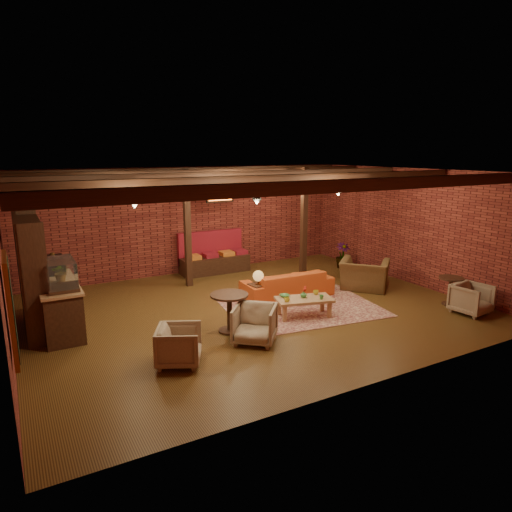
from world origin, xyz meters
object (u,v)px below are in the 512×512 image
side_table_lamp (258,279)px  armchair_right (365,270)px  round_table_left (229,306)px  coffee_table (304,300)px  armchair_a (179,343)px  sofa (287,284)px  side_table_book (372,269)px  armchair_b (255,322)px  plant_tall (344,231)px  armchair_far (471,298)px  round_table_right (451,286)px

side_table_lamp → armchair_right: (3.11, -0.31, -0.10)m
round_table_left → coffee_table: bearing=-0.2°
armchair_a → armchair_right: 6.18m
sofa → side_table_book: 2.78m
armchair_a → side_table_book: armchair_a is taller
coffee_table → armchair_right: (2.64, 0.95, 0.16)m
armchair_b → side_table_lamp: bearing=99.2°
armchair_b → armchair_a: bearing=-133.3°
side_table_lamp → plant_tall: 4.47m
sofa → armchair_right: armchair_right is taller
plant_tall → side_table_lamp: bearing=-156.5°
sofa → armchair_b: (-2.09, -2.08, 0.07)m
coffee_table → side_table_lamp: side_table_lamp is taller
sofa → side_table_lamp: (-0.91, -0.11, 0.30)m
round_table_left → side_table_book: round_table_left is taller
sofa → armchair_b: size_ratio=2.85×
armchair_a → side_table_book: size_ratio=1.65×
side_table_lamp → round_table_left: (-1.37, -1.25, -0.09)m
armchair_right → armchair_far: armchair_right is taller
armchair_far → coffee_table: bearing=147.2°
coffee_table → armchair_a: 3.38m
side_table_lamp → round_table_right: bearing=-29.7°
round_table_right → armchair_a: bearing=178.7°
armchair_far → plant_tall: plant_tall is taller
armchair_a → armchair_right: bearing=-46.3°
round_table_right → armchair_far: 0.66m
coffee_table → side_table_lamp: bearing=110.4°
armchair_a → round_table_right: bearing=-65.0°
coffee_table → armchair_right: armchair_right is taller
armchair_a → round_table_right: 6.84m
armchair_b → armchair_right: 4.60m
sofa → plant_tall: (3.16, 1.66, 0.87)m
round_table_left → side_table_book: size_ratio=1.75×
armchair_b → side_table_book: (4.87, 2.01, 0.00)m
round_table_left → armchair_a: bearing=-147.3°
sofa → coffee_table: coffee_table is taller
armchair_a → armchair_b: armchair_b is taller
plant_tall → armchair_a: bearing=-150.2°
armchair_b → round_table_right: 5.24m
sofa → armchair_right: bearing=171.7°
sofa → armchair_a: bearing=34.0°
round_table_left → side_table_book: 5.23m
armchair_a → plant_tall: 7.94m
side_table_lamp → round_table_left: size_ratio=1.04×
round_table_left → round_table_right: (5.42, -1.06, -0.09)m
sofa → side_table_book: size_ratio=5.02×
side_table_book → plant_tall: plant_tall is taller
side_table_lamp → plant_tall: bearing=23.5°
round_table_left → side_table_book: bearing=14.2°
armchair_a → plant_tall: (6.86, 3.93, 0.82)m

